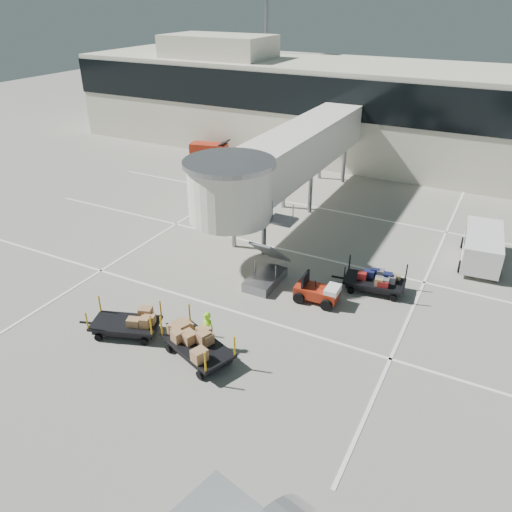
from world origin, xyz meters
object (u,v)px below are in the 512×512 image
object	(u,v)px
box_cart_near	(195,345)
belt_loader	(209,151)
ground_worker	(208,331)
box_cart_far	(126,324)
suitcase_cart	(373,281)
minivan	(483,244)
baggage_tug	(318,292)

from	to	relation	value
box_cart_near	belt_loader	bearing A→B (deg)	141.76
ground_worker	belt_loader	distance (m)	27.76
box_cart_far	belt_loader	world-z (taller)	belt_loader
suitcase_cart	ground_worker	distance (m)	9.25
suitcase_cart	belt_loader	distance (m)	25.24
box_cart_far	minivan	distance (m)	19.69
box_cart_near	belt_loader	xyz separation A→B (m)	(-14.75, 24.28, 0.01)
minivan	suitcase_cart	bearing A→B (deg)	-132.32
box_cart_near	belt_loader	distance (m)	28.41
box_cart_far	minivan	size ratio (longest dim) A/B	0.76
box_cart_far	ground_worker	distance (m)	3.88
minivan	belt_loader	distance (m)	26.19
ground_worker	belt_loader	bearing A→B (deg)	131.50
baggage_tug	ground_worker	xyz separation A→B (m)	(-2.83, -5.58, 0.36)
belt_loader	box_cart_near	bearing A→B (deg)	-71.47
ground_worker	minivan	distance (m)	16.65
box_cart_far	minivan	world-z (taller)	minivan
box_cart_far	belt_loader	distance (m)	26.74
baggage_tug	belt_loader	size ratio (longest dim) A/B	0.58
box_cart_far	ground_worker	bearing A→B (deg)	-6.48
box_cart_far	belt_loader	size ratio (longest dim) A/B	0.99
baggage_tug	box_cart_far	distance (m)	9.23
box_cart_far	ground_worker	size ratio (longest dim) A/B	2.14
suitcase_cart	box_cart_near	size ratio (longest dim) A/B	0.94
baggage_tug	belt_loader	xyz separation A→B (m)	(-17.68, 17.87, 0.14)
minivan	belt_loader	world-z (taller)	minivan
baggage_tug	ground_worker	distance (m)	6.27
suitcase_cart	ground_worker	bearing A→B (deg)	-129.85
baggage_tug	box_cart_near	xyz separation A→B (m)	(-2.93, -6.41, 0.13)
box_cart_far	ground_worker	world-z (taller)	ground_worker
ground_worker	minivan	bearing A→B (deg)	64.55
baggage_tug	belt_loader	bearing A→B (deg)	133.11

